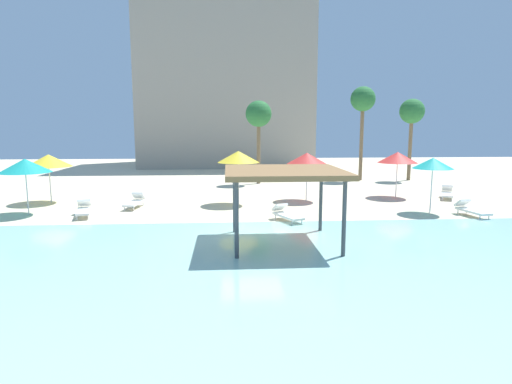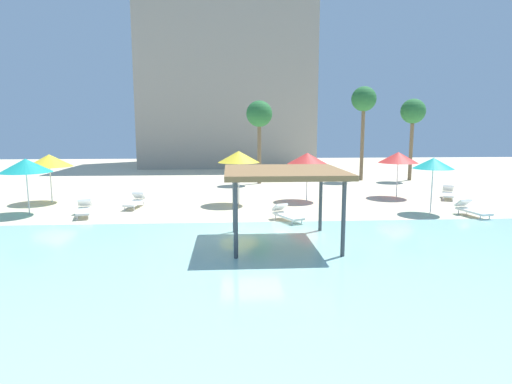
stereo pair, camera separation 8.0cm
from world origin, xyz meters
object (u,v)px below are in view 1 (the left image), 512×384
(palm_tree_1, at_px, (363,102))
(palm_tree_2, at_px, (412,113))
(lounge_chair_1, at_px, (471,209))
(lounge_chair_0, at_px, (447,193))
(beach_umbrella_red_5, at_px, (307,158))
(beach_umbrella_yellow_2, at_px, (238,157))
(beach_umbrella_yellow_6, at_px, (48,161))
(lounge_chair_3, at_px, (135,201))
(palm_tree_0, at_px, (259,116))
(lounge_chair_2, at_px, (84,209))
(beach_umbrella_teal_4, at_px, (433,163))
(beach_umbrella_red_3, at_px, (398,157))
(lounge_chair_4, at_px, (286,214))
(shade_pavilion, at_px, (284,174))
(beach_umbrella_teal_1, at_px, (25,166))

(palm_tree_1, relative_size, palm_tree_2, 1.15)
(lounge_chair_1, xyz_separation_m, palm_tree_1, (-1.00, 13.80, 5.75))
(lounge_chair_0, bearing_deg, beach_umbrella_red_5, -62.37)
(beach_umbrella_yellow_2, relative_size, beach_umbrella_yellow_6, 1.08)
(lounge_chair_1, relative_size, lounge_chair_3, 1.01)
(palm_tree_0, bearing_deg, lounge_chair_2, -129.33)
(beach_umbrella_teal_4, height_order, lounge_chair_0, beach_umbrella_teal_4)
(palm_tree_0, bearing_deg, palm_tree_1, 10.09)
(beach_umbrella_red_3, relative_size, lounge_chair_4, 1.37)
(beach_umbrella_red_5, distance_m, lounge_chair_1, 8.71)
(shade_pavilion, xyz_separation_m, lounge_chair_1, (9.47, 4.20, -2.20))
(beach_umbrella_red_5, bearing_deg, beach_umbrella_yellow_2, -167.76)
(lounge_chair_3, bearing_deg, palm_tree_0, 149.29)
(beach_umbrella_teal_4, distance_m, palm_tree_1, 13.39)
(palm_tree_1, bearing_deg, lounge_chair_4, -118.81)
(beach_umbrella_red_3, relative_size, palm_tree_2, 0.43)
(shade_pavilion, relative_size, palm_tree_2, 0.66)
(beach_umbrella_red_5, distance_m, beach_umbrella_yellow_6, 14.33)
(beach_umbrella_yellow_2, height_order, lounge_chair_2, beach_umbrella_yellow_2)
(beach_umbrella_yellow_6, xyz_separation_m, palm_tree_1, (20.30, 8.64, 3.74))
(shade_pavilion, height_order, beach_umbrella_teal_1, shade_pavilion)
(beach_umbrella_red_3, distance_m, palm_tree_1, 9.00)
(palm_tree_1, bearing_deg, beach_umbrella_red_5, -123.53)
(shade_pavilion, bearing_deg, lounge_chair_2, 148.32)
(lounge_chair_1, distance_m, palm_tree_2, 14.67)
(beach_umbrella_red_3, relative_size, beach_umbrella_yellow_6, 1.01)
(beach_umbrella_red_3, relative_size, palm_tree_0, 0.45)
(lounge_chair_0, relative_size, palm_tree_2, 0.31)
(lounge_chair_4, bearing_deg, lounge_chair_2, -124.25)
(beach_umbrella_red_3, xyz_separation_m, palm_tree_2, (4.20, 7.94, 2.82))
(beach_umbrella_yellow_2, height_order, lounge_chair_4, beach_umbrella_yellow_2)
(beach_umbrella_yellow_2, distance_m, beach_umbrella_red_3, 9.63)
(palm_tree_2, bearing_deg, palm_tree_0, -174.26)
(beach_umbrella_yellow_6, distance_m, palm_tree_0, 14.36)
(beach_umbrella_red_5, distance_m, palm_tree_2, 13.44)
(lounge_chair_0, distance_m, lounge_chair_2, 20.04)
(palm_tree_1, bearing_deg, beach_umbrella_teal_4, -92.34)
(beach_umbrella_red_5, height_order, lounge_chair_1, beach_umbrella_red_5)
(shade_pavilion, relative_size, beach_umbrella_red_5, 1.52)
(lounge_chair_2, height_order, lounge_chair_4, same)
(lounge_chair_1, bearing_deg, palm_tree_1, 174.34)
(beach_umbrella_yellow_6, height_order, lounge_chair_3, beach_umbrella_yellow_6)
(lounge_chair_0, bearing_deg, beach_umbrella_teal_1, -55.45)
(lounge_chair_2, xyz_separation_m, lounge_chair_3, (1.97, 2.03, 0.00))
(beach_umbrella_red_5, xyz_separation_m, lounge_chair_2, (-11.29, -3.55, -2.09))
(beach_umbrella_yellow_6, bearing_deg, palm_tree_1, 23.06)
(lounge_chair_4, xyz_separation_m, palm_tree_2, (11.68, 14.04, 4.88))
(beach_umbrella_yellow_6, height_order, lounge_chair_2, beach_umbrella_yellow_6)
(lounge_chair_3, height_order, palm_tree_0, palm_tree_0)
(palm_tree_2, bearing_deg, beach_umbrella_red_3, -117.87)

